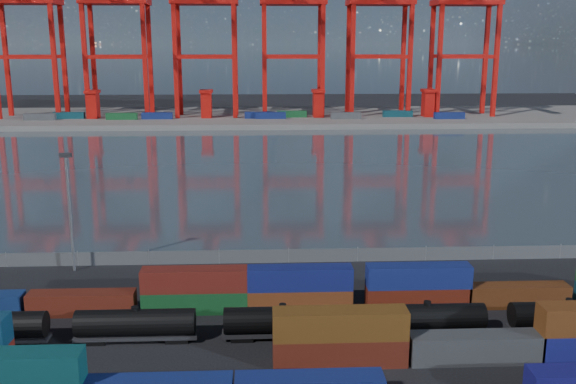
{
  "coord_description": "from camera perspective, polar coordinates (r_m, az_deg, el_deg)",
  "views": [
    {
      "loc": [
        -4.13,
        -59.84,
        30.72
      ],
      "look_at": [
        0.0,
        30.0,
        10.0
      ],
      "focal_mm": 40.0,
      "sensor_mm": 36.0,
      "label": 1
    }
  ],
  "objects": [
    {
      "name": "yard_light_mast",
      "position": [
        92.18,
        -18.86,
        -1.18
      ],
      "size": [
        1.6,
        0.4,
        16.6
      ],
      "color": "slate",
      "rests_on": "ground"
    },
    {
      "name": "far_quay",
      "position": [
        271.5,
        -1.76,
        6.68
      ],
      "size": [
        700.0,
        70.0,
        2.0
      ],
      "primitive_type": "cube",
      "color": "#514F4C",
      "rests_on": "ground"
    },
    {
      "name": "harbor_water",
      "position": [
        167.73,
        -1.18,
        2.42
      ],
      "size": [
        700.0,
        700.0,
        0.0
      ],
      "primitive_type": "plane",
      "color": "#2E3A42",
      "rests_on": "ground"
    },
    {
      "name": "waterfront_fence",
      "position": [
        92.82,
        0.06,
        -5.7
      ],
      "size": [
        160.12,
        0.12,
        2.2
      ],
      "color": "#595B5E",
      "rests_on": "ground"
    },
    {
      "name": "ground",
      "position": [
        67.39,
        1.21,
        -14.15
      ],
      "size": [
        700.0,
        700.0,
        0.0
      ],
      "primitive_type": "plane",
      "color": "black",
      "rests_on": "ground"
    },
    {
      "name": "gantry_cranes",
      "position": [
        263.29,
        -3.49,
        15.37
      ],
      "size": [
        201.26,
        50.41,
        68.27
      ],
      "color": "red",
      "rests_on": "ground"
    },
    {
      "name": "quay_containers",
      "position": [
        256.86,
        -4.18,
        6.81
      ],
      "size": [
        172.58,
        10.99,
        2.6
      ],
      "color": "navy",
      "rests_on": "far_quay"
    },
    {
      "name": "container_row_north",
      "position": [
        79.36,
        13.31,
        -8.48
      ],
      "size": [
        142.5,
        2.51,
        5.35
      ],
      "color": "navy",
      "rests_on": "ground"
    },
    {
      "name": "straddle_carriers",
      "position": [
        260.85,
        -2.29,
        7.93
      ],
      "size": [
        140.0,
        7.0,
        11.1
      ],
      "color": "red",
      "rests_on": "far_quay"
    },
    {
      "name": "container_row_mid",
      "position": [
        64.34,
        -6.89,
        -13.34
      ],
      "size": [
        141.78,
        2.67,
        5.69
      ],
      "color": "#3E4043",
      "rests_on": "ground"
    },
    {
      "name": "tanker_string",
      "position": [
        70.73,
        -13.39,
        -11.36
      ],
      "size": [
        105.93,
        2.78,
        3.98
      ],
      "color": "black",
      "rests_on": "ground"
    }
  ]
}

